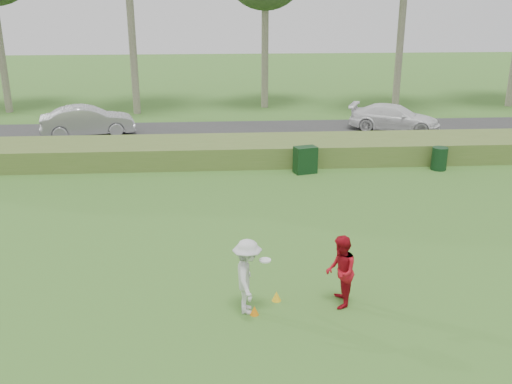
{
  "coord_description": "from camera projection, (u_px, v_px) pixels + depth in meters",
  "views": [
    {
      "loc": [
        -1.13,
        -12.14,
        6.92
      ],
      "look_at": [
        0.0,
        4.0,
        1.3
      ],
      "focal_mm": 40.0,
      "sensor_mm": 36.0,
      "label": 1
    }
  ],
  "objects": [
    {
      "name": "car_right",
      "position": [
        395.0,
        118.0,
        30.19
      ],
      "size": [
        5.07,
        3.64,
        1.36
      ],
      "primitive_type": "imported",
      "rotation": [
        0.0,
        0.0,
        1.15
      ],
      "color": "white",
      "rests_on": "park_road"
    },
    {
      "name": "trash_bin",
      "position": [
        439.0,
        159.0,
        23.64
      ],
      "size": [
        0.74,
        0.74,
        0.95
      ],
      "primitive_type": "cylinder",
      "rotation": [
        0.0,
        0.0,
        0.19
      ],
      "color": "black",
      "rests_on": "ground"
    },
    {
      "name": "reed_strip",
      "position": [
        243.0,
        151.0,
        24.95
      ],
      "size": [
        80.0,
        3.0,
        0.9
      ],
      "primitive_type": "cube",
      "color": "#4C6829",
      "rests_on": "ground"
    },
    {
      "name": "cone_yellow",
      "position": [
        276.0,
        296.0,
        13.57
      ],
      "size": [
        0.22,
        0.22,
        0.24
      ],
      "primitive_type": "cone",
      "color": "yellow",
      "rests_on": "ground"
    },
    {
      "name": "park_road",
      "position": [
        239.0,
        134.0,
        29.8
      ],
      "size": [
        80.0,
        6.0,
        0.06
      ],
      "primitive_type": "cube",
      "color": "#2D2D2D",
      "rests_on": "ground"
    },
    {
      "name": "car_mid",
      "position": [
        88.0,
        121.0,
        29.02
      ],
      "size": [
        4.88,
        2.68,
        1.53
      ],
      "primitive_type": "imported",
      "rotation": [
        0.0,
        0.0,
        1.81
      ],
      "color": "silver",
      "rests_on": "park_road"
    },
    {
      "name": "utility_cabinet",
      "position": [
        305.0,
        160.0,
        23.19
      ],
      "size": [
        1.0,
        0.77,
        1.1
      ],
      "primitive_type": "cube",
      "rotation": [
        0.0,
        0.0,
        0.27
      ],
      "color": "black",
      "rests_on": "ground"
    },
    {
      "name": "ground",
      "position": [
        268.0,
        297.0,
        13.79
      ],
      "size": [
        120.0,
        120.0,
        0.0
      ],
      "primitive_type": "plane",
      "color": "#336822",
      "rests_on": "ground"
    },
    {
      "name": "player_red",
      "position": [
        341.0,
        272.0,
        13.15
      ],
      "size": [
        0.76,
        0.92,
        1.73
      ],
      "primitive_type": "imported",
      "rotation": [
        0.0,
        0.0,
        -1.71
      ],
      "color": "#A70E1A",
      "rests_on": "ground"
    },
    {
      "name": "cone_orange",
      "position": [
        254.0,
        310.0,
        12.98
      ],
      "size": [
        0.2,
        0.2,
        0.22
      ],
      "primitive_type": "cone",
      "color": "orange",
      "rests_on": "ground"
    },
    {
      "name": "player_white",
      "position": [
        247.0,
        277.0,
        12.87
      ],
      "size": [
        0.88,
        1.17,
        1.78
      ],
      "rotation": [
        0.0,
        0.0,
        1.54
      ],
      "color": "silver",
      "rests_on": "ground"
    }
  ]
}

